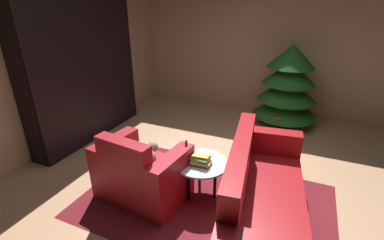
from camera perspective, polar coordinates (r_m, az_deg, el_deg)
name	(u,v)px	position (r m, az deg, el deg)	size (l,w,h in m)	color
ground_plane	(216,183)	(3.60, 5.17, -13.04)	(7.01, 7.01, 0.00)	tan
wall_back	(266,45)	(5.84, 15.32, 14.97)	(5.42, 0.06, 2.71)	tan
wall_left	(45,62)	(4.56, -28.55, 10.78)	(0.06, 5.96, 2.71)	tan
area_rug	(205,201)	(3.31, 2.81, -16.69)	(2.82, 1.81, 0.01)	maroon
bookshelf_unit	(90,74)	(4.81, -20.72, 9.03)	(0.35, 2.15, 2.19)	black
armchair_red	(141,174)	(3.26, -10.67, -11.07)	(1.08, 0.80, 0.86)	maroon
couch_red	(261,200)	(2.92, 14.31, -16.10)	(0.99, 2.04, 0.93)	maroon
coffee_table	(201,166)	(3.17, 1.94, -9.61)	(0.63, 0.63, 0.46)	black
book_stack_on_table	(201,160)	(3.07, 1.89, -8.41)	(0.24, 0.21, 0.13)	tan
bottle_on_table	(186,153)	(3.12, -1.22, -6.89)	(0.07, 0.07, 0.26)	brown
decorated_tree	(288,86)	(5.26, 19.56, 6.87)	(1.17, 1.17, 1.49)	brown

